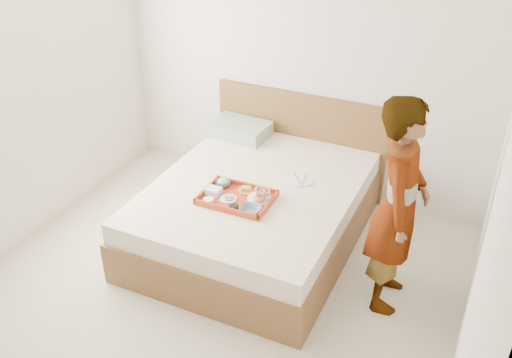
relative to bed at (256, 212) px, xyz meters
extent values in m
cube|color=beige|center=(-0.02, -1.00, -0.27)|extent=(3.50, 4.00, 0.01)
cube|color=silver|center=(-0.02, 1.00, 1.04)|extent=(3.50, 0.01, 2.60)
cube|color=silver|center=(1.73, -1.00, 1.04)|extent=(0.01, 4.00, 2.60)
cube|color=brown|center=(0.00, 0.00, 0.00)|extent=(1.65, 2.00, 0.53)
cube|color=brown|center=(0.00, 0.97, 0.21)|extent=(1.65, 0.06, 0.95)
cube|color=#A3B5A5|center=(-0.51, 0.74, 0.33)|extent=(0.54, 0.38, 0.13)
cube|color=#B3401D|center=(-0.03, -0.27, 0.29)|extent=(0.55, 0.40, 0.05)
cylinder|color=white|center=(0.13, -0.21, 0.29)|extent=(0.19, 0.19, 0.01)
imported|color=#192447|center=(0.14, -0.39, 0.30)|extent=(0.16, 0.16, 0.04)
cylinder|color=black|center=(0.01, -0.41, 0.29)|extent=(0.08, 0.08, 0.03)
cylinder|color=white|center=(-0.09, -0.31, 0.28)|extent=(0.14, 0.14, 0.01)
cylinder|color=orange|center=(-0.02, -0.14, 0.28)|extent=(0.13, 0.13, 0.01)
imported|color=#192447|center=(-0.22, -0.14, 0.30)|extent=(0.12, 0.12, 0.04)
cube|color=silver|center=(-0.23, -0.28, 0.30)|extent=(0.11, 0.10, 0.05)
cylinder|color=white|center=(-0.21, -0.40, 0.29)|extent=(0.08, 0.08, 0.03)
cylinder|color=white|center=(0.30, 0.21, 0.27)|extent=(0.28, 0.28, 0.01)
imported|color=white|center=(1.17, -0.24, 0.53)|extent=(0.44, 0.62, 1.59)
camera|label=1|loc=(1.66, -3.54, 2.66)|focal=40.09mm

